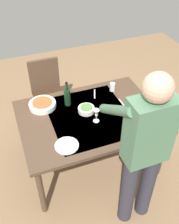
{
  "coord_description": "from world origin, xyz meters",
  "views": [
    {
      "loc": [
        0.75,
        1.98,
        2.56
      ],
      "look_at": [
        0.0,
        0.0,
        0.77
      ],
      "focal_mm": 41.81,
      "sensor_mm": 36.0,
      "label": 1
    }
  ],
  "objects_px": {
    "person_server": "(144,149)",
    "serving_bowl_pasta": "(42,104)",
    "dining_table": "(90,120)",
    "chair_near": "(47,89)",
    "water_cup_near_left": "(129,128)",
    "side_bowl_salad": "(86,109)",
    "wine_glass_left": "(155,124)",
    "wine_bottle": "(67,97)",
    "dinner_plate_near": "(67,146)",
    "wine_glass_right": "(96,114)",
    "water_cup_far_left": "(112,87)",
    "water_cup_near_right": "(143,99)"
  },
  "relations": [
    {
      "from": "person_server",
      "to": "serving_bowl_pasta",
      "type": "relative_size",
      "value": 5.63
    },
    {
      "from": "dining_table",
      "to": "chair_near",
      "type": "relative_size",
      "value": 1.65
    },
    {
      "from": "person_server",
      "to": "water_cup_near_left",
      "type": "height_order",
      "value": "person_server"
    },
    {
      "from": "side_bowl_salad",
      "to": "wine_glass_left",
      "type": "bearing_deg",
      "value": 134.69
    },
    {
      "from": "wine_glass_left",
      "to": "water_cup_near_left",
      "type": "relative_size",
      "value": 1.55
    },
    {
      "from": "person_server",
      "to": "water_cup_near_left",
      "type": "bearing_deg",
      "value": -104.61
    },
    {
      "from": "person_server",
      "to": "wine_bottle",
      "type": "xyz_separation_m",
      "value": [
        0.33,
        -1.08,
        -0.13
      ]
    },
    {
      "from": "person_server",
      "to": "water_cup_near_left",
      "type": "relative_size",
      "value": 17.29
    },
    {
      "from": "water_cup_near_left",
      "to": "side_bowl_salad",
      "type": "height_order",
      "value": "water_cup_near_left"
    },
    {
      "from": "person_server",
      "to": "dinner_plate_near",
      "type": "height_order",
      "value": "person_server"
    },
    {
      "from": "side_bowl_salad",
      "to": "wine_glass_right",
      "type": "bearing_deg",
      "value": 102.98
    },
    {
      "from": "person_server",
      "to": "dining_table",
      "type": "bearing_deg",
      "value": -78.06
    },
    {
      "from": "person_server",
      "to": "wine_bottle",
      "type": "distance_m",
      "value": 1.13
    },
    {
      "from": "wine_glass_left",
      "to": "person_server",
      "type": "bearing_deg",
      "value": 45.78
    },
    {
      "from": "water_cup_far_left",
      "to": "dinner_plate_near",
      "type": "relative_size",
      "value": 0.44
    },
    {
      "from": "wine_glass_left",
      "to": "side_bowl_salad",
      "type": "bearing_deg",
      "value": -45.31
    },
    {
      "from": "chair_near",
      "to": "wine_glass_left",
      "type": "height_order",
      "value": "chair_near"
    },
    {
      "from": "water_cup_near_right",
      "to": "dinner_plate_near",
      "type": "height_order",
      "value": "water_cup_near_right"
    },
    {
      "from": "wine_glass_left",
      "to": "serving_bowl_pasta",
      "type": "xyz_separation_m",
      "value": [
        0.95,
        -0.78,
        -0.07
      ]
    },
    {
      "from": "dining_table",
      "to": "chair_near",
      "type": "distance_m",
      "value": 0.97
    },
    {
      "from": "person_server",
      "to": "dinner_plate_near",
      "type": "bearing_deg",
      "value": -41.67
    },
    {
      "from": "water_cup_near_left",
      "to": "water_cup_near_right",
      "type": "height_order",
      "value": "water_cup_near_left"
    },
    {
      "from": "water_cup_near_right",
      "to": "serving_bowl_pasta",
      "type": "height_order",
      "value": "water_cup_near_right"
    },
    {
      "from": "water_cup_near_left",
      "to": "serving_bowl_pasta",
      "type": "distance_m",
      "value": 1.0
    },
    {
      "from": "water_cup_near_left",
      "to": "side_bowl_salad",
      "type": "distance_m",
      "value": 0.53
    },
    {
      "from": "wine_glass_right",
      "to": "water_cup_far_left",
      "type": "distance_m",
      "value": 0.59
    },
    {
      "from": "wine_bottle",
      "to": "serving_bowl_pasta",
      "type": "distance_m",
      "value": 0.29
    },
    {
      "from": "water_cup_far_left",
      "to": "serving_bowl_pasta",
      "type": "height_order",
      "value": "water_cup_far_left"
    },
    {
      "from": "dining_table",
      "to": "wine_bottle",
      "type": "relative_size",
      "value": 5.08
    },
    {
      "from": "chair_near",
      "to": "side_bowl_salad",
      "type": "relative_size",
      "value": 5.06
    },
    {
      "from": "wine_bottle",
      "to": "serving_bowl_pasta",
      "type": "relative_size",
      "value": 0.99
    },
    {
      "from": "person_server",
      "to": "water_cup_near_left",
      "type": "xyz_separation_m",
      "value": [
        -0.12,
        -0.44,
        -0.19
      ]
    },
    {
      "from": "chair_near",
      "to": "water_cup_far_left",
      "type": "relative_size",
      "value": 8.92
    },
    {
      "from": "water_cup_near_left",
      "to": "chair_near",
      "type": "bearing_deg",
      "value": -66.99
    },
    {
      "from": "dining_table",
      "to": "water_cup_far_left",
      "type": "bearing_deg",
      "value": -141.21
    },
    {
      "from": "water_cup_near_left",
      "to": "water_cup_near_right",
      "type": "xyz_separation_m",
      "value": [
        -0.37,
        -0.37,
        -0.01
      ]
    },
    {
      "from": "wine_glass_right",
      "to": "water_cup_near_left",
      "type": "distance_m",
      "value": 0.36
    },
    {
      "from": "dining_table",
      "to": "side_bowl_salad",
      "type": "height_order",
      "value": "side_bowl_salad"
    },
    {
      "from": "wine_bottle",
      "to": "wine_glass_right",
      "type": "xyz_separation_m",
      "value": [
        -0.2,
        0.38,
        -0.01
      ]
    },
    {
      "from": "serving_bowl_pasta",
      "to": "side_bowl_salad",
      "type": "relative_size",
      "value": 1.67
    },
    {
      "from": "person_server",
      "to": "wine_glass_left",
      "type": "distance_m",
      "value": 0.51
    },
    {
      "from": "wine_glass_right",
      "to": "serving_bowl_pasta",
      "type": "distance_m",
      "value": 0.65
    },
    {
      "from": "side_bowl_salad",
      "to": "chair_near",
      "type": "bearing_deg",
      "value": -73.33
    },
    {
      "from": "dining_table",
      "to": "person_server",
      "type": "bearing_deg",
      "value": 101.94
    },
    {
      "from": "wine_bottle",
      "to": "water_cup_near_right",
      "type": "distance_m",
      "value": 0.86
    },
    {
      "from": "wine_bottle",
      "to": "dining_table",
      "type": "bearing_deg",
      "value": 120.95
    },
    {
      "from": "wine_glass_left",
      "to": "water_cup_near_left",
      "type": "height_order",
      "value": "wine_glass_left"
    },
    {
      "from": "wine_bottle",
      "to": "water_cup_far_left",
      "type": "relative_size",
      "value": 2.9
    },
    {
      "from": "water_cup_far_left",
      "to": "serving_bowl_pasta",
      "type": "distance_m",
      "value": 0.86
    },
    {
      "from": "wine_bottle",
      "to": "side_bowl_salad",
      "type": "xyz_separation_m",
      "value": [
        -0.15,
        0.19,
        -0.08
      ]
    }
  ]
}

